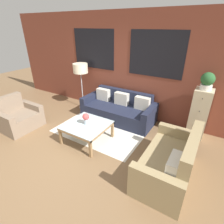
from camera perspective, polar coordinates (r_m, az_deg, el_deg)
name	(u,v)px	position (r m, az deg, el deg)	size (l,w,h in m)	color
ground_plane	(65,154)	(3.93, -14.98, -13.07)	(16.00, 16.00, 0.00)	brown
wall_back_brick	(122,66)	(5.10, 3.36, 14.82)	(8.40, 0.09, 2.80)	brown
rug	(102,129)	(4.61, -3.37, -5.50)	(2.20, 1.58, 0.00)	silver
couch_dark	(119,110)	(4.97, 2.27, 0.80)	(2.04, 0.88, 0.78)	#1E2338
settee_vintage	(170,163)	(3.30, 18.50, -15.44)	(0.80, 1.52, 0.92)	#99845B
armchair_corner	(19,118)	(5.15, -28.10, -1.66)	(0.80, 0.93, 0.84)	#84705B
coffee_table	(87,127)	(4.03, -8.21, -4.79)	(0.92, 0.92, 0.43)	silver
floor_lamp	(81,70)	(5.45, -10.24, 13.41)	(0.44, 0.44, 1.42)	#B2B2B7
drawer_cabinet	(199,114)	(4.53, 26.55, -0.56)	(0.38, 0.40, 1.19)	#C6B793
potted_plant	(207,81)	(4.26, 28.71, 8.91)	(0.28, 0.28, 0.38)	silver
flower_vase	(86,118)	(3.94, -8.52, -1.96)	(0.15, 0.15, 0.26)	#ADBCC6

